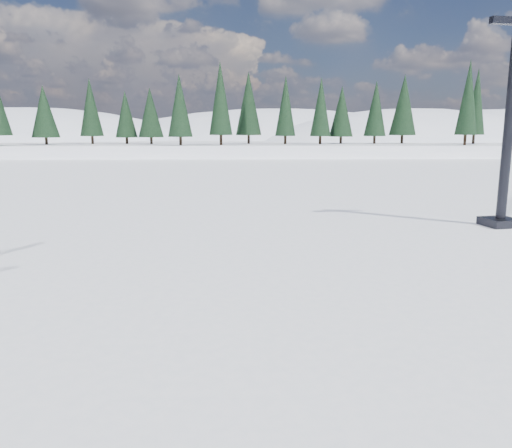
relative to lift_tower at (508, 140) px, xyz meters
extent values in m
plane|color=white|center=(-15.00, -5.55, -3.11)|extent=(420.00, 420.00, 0.00)
cube|color=white|center=(-15.00, 49.45, -4.11)|extent=(90.00, 14.00, 5.00)
ellipsoid|color=white|center=(-85.00, 164.45, -16.72)|extent=(143.00, 110.00, 49.50)
ellipsoid|color=white|center=(5.00, 194.45, -17.74)|extent=(182.00, 140.00, 53.20)
ellipsoid|color=white|center=(95.00, 179.45, -16.97)|extent=(156.00, 120.00, 50.40)
ellipsoid|color=white|center=(45.00, 144.45, -15.48)|extent=(117.00, 90.00, 45.00)
cone|color=black|center=(-39.59, 49.45, 2.14)|extent=(3.20, 3.20, 7.50)
cone|color=black|center=(-35.12, 49.45, 2.14)|extent=(3.20, 3.20, 7.50)
cone|color=black|center=(-30.65, 49.45, 2.14)|extent=(3.20, 3.20, 7.50)
cone|color=black|center=(-26.18, 49.45, 2.14)|extent=(3.20, 3.20, 7.50)
cone|color=black|center=(-21.71, 49.45, 2.14)|extent=(3.20, 3.20, 7.50)
cone|color=black|center=(-17.24, 49.45, 2.14)|extent=(3.20, 3.20, 7.50)
cone|color=black|center=(-12.77, 49.45, 2.14)|extent=(3.20, 3.20, 7.50)
cone|color=black|center=(-8.30, 49.45, 2.14)|extent=(3.20, 3.20, 7.50)
cone|color=black|center=(-3.83, 49.45, 2.14)|extent=(3.20, 3.20, 7.50)
cone|color=black|center=(0.65, 49.45, 2.14)|extent=(3.20, 3.20, 7.50)
cone|color=black|center=(5.12, 49.45, 2.14)|extent=(3.20, 3.20, 7.50)
cone|color=black|center=(9.59, 49.45, 2.14)|extent=(3.20, 3.20, 7.50)
cone|color=black|center=(14.06, 49.45, 2.14)|extent=(3.20, 3.20, 7.50)
cone|color=black|center=(18.53, 49.45, 2.14)|extent=(3.20, 3.20, 7.50)
cone|color=black|center=(23.00, 49.45, 2.14)|extent=(3.20, 3.20, 7.50)
cylinder|color=black|center=(0.00, 0.00, 0.71)|extent=(0.34, 0.34, 7.64)
cube|color=black|center=(0.00, 0.00, -2.96)|extent=(1.32, 1.32, 0.29)
camera|label=1|loc=(-9.38, -17.59, 0.35)|focal=35.00mm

